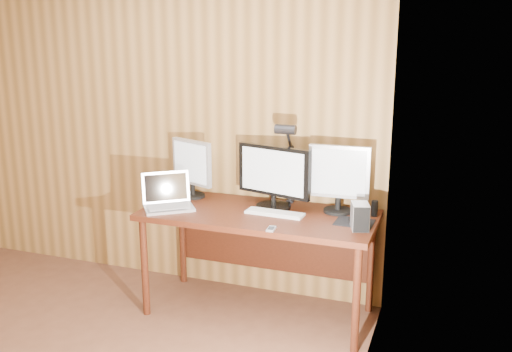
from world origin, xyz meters
The scene contains 12 objects.
desk centered at (0.93, 1.70, 0.63)m, with size 1.60×0.70×0.75m.
monitor_center centered at (0.99, 1.77, 0.98)m, with size 0.56×0.25×0.44m.
monitor_left centered at (0.34, 1.82, 0.98)m, with size 0.37×0.18×0.43m.
monitor_right centered at (1.44, 1.82, 1.00)m, with size 0.41×0.20×0.46m.
laptop centered at (0.29, 1.53, 0.81)m, with size 0.42×0.41×0.24m.
keyboard centered at (1.05, 1.63, 0.76)m, with size 0.40×0.14×0.02m.
mousepad centered at (1.59, 1.64, 0.75)m, with size 0.25×0.20×0.00m, color black.
mouse centered at (1.59, 1.64, 0.77)m, with size 0.07×0.12×0.04m, color black.
hard_drive centered at (1.64, 1.53, 0.83)m, with size 0.14×0.17×0.17m.
phone centered at (1.12, 1.33, 0.76)m, with size 0.05×0.10×0.01m.
speaker centered at (1.69, 1.82, 0.80)m, with size 0.04×0.04×0.11m, color black.
desk_lamp centered at (1.07, 1.86, 1.14)m, with size 0.14×0.21×0.63m.
Camera 1 is at (2.17, -1.87, 1.96)m, focal length 40.00 mm.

